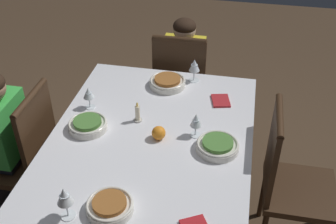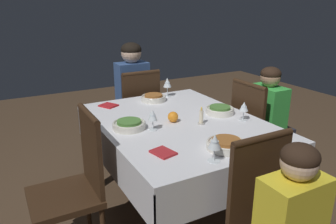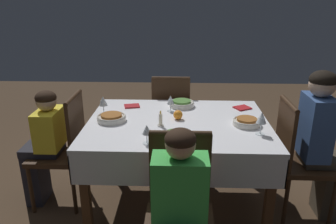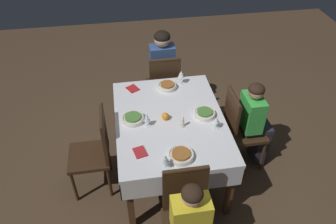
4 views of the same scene
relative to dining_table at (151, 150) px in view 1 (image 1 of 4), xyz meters
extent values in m
cube|color=silver|center=(0.00, 0.00, 0.07)|extent=(1.40, 1.07, 0.04)
cube|color=silver|center=(0.00, 0.53, -0.06)|extent=(1.40, 0.01, 0.21)
cube|color=silver|center=(0.00, -0.53, -0.06)|extent=(1.40, 0.01, 0.21)
cube|color=silver|center=(0.70, 0.00, -0.06)|extent=(0.01, 1.07, 0.21)
cube|color=#4C2D19|center=(0.63, 0.46, -0.31)|extent=(0.06, 0.06, 0.72)
cube|color=#4C2D19|center=(0.63, -0.46, -0.31)|extent=(0.06, 0.06, 0.72)
cube|color=#382314|center=(1.00, -0.01, -0.23)|extent=(0.40, 0.40, 0.04)
cube|color=#382314|center=(0.81, -0.01, 0.03)|extent=(0.03, 0.37, 0.48)
cylinder|color=#382314|center=(0.81, -0.01, 0.27)|extent=(0.04, 0.36, 0.04)
cylinder|color=#382314|center=(1.17, -0.18, -0.46)|extent=(0.03, 0.03, 0.42)
cylinder|color=#382314|center=(1.17, 0.16, -0.46)|extent=(0.03, 0.03, 0.42)
cylinder|color=#382314|center=(0.82, -0.18, -0.46)|extent=(0.03, 0.03, 0.42)
cylinder|color=#382314|center=(0.82, 0.16, -0.46)|extent=(0.03, 0.03, 0.42)
cube|color=#382314|center=(-0.02, 0.83, -0.23)|extent=(0.40, 0.40, 0.04)
cube|color=#382314|center=(-0.02, 0.64, 0.03)|extent=(0.37, 0.03, 0.48)
cylinder|color=#382314|center=(-0.02, 0.64, 0.27)|extent=(0.36, 0.04, 0.04)
cylinder|color=#382314|center=(0.16, 1.00, -0.46)|extent=(0.03, 0.03, 0.42)
cylinder|color=#382314|center=(0.16, 0.65, -0.46)|extent=(0.03, 0.03, 0.42)
cylinder|color=#382314|center=(-0.19, 0.65, -0.46)|extent=(0.03, 0.03, 0.42)
cube|color=#382314|center=(0.07, -0.83, -0.23)|extent=(0.40, 0.40, 0.04)
cube|color=#382314|center=(0.07, -0.64, 0.03)|extent=(0.37, 0.03, 0.48)
cylinder|color=#382314|center=(0.07, -0.64, 0.27)|extent=(0.36, 0.04, 0.04)
cylinder|color=#382314|center=(0.25, -1.00, -0.46)|extent=(0.03, 0.03, 0.42)
cylinder|color=#382314|center=(0.25, -0.65, -0.46)|extent=(0.03, 0.03, 0.42)
cube|color=#282833|center=(1.20, -0.01, -0.44)|extent=(0.14, 0.22, 0.46)
cube|color=#282833|center=(1.11, -0.01, -0.18)|extent=(0.31, 0.24, 0.06)
cube|color=yellow|center=(1.03, -0.01, 0.00)|extent=(0.18, 0.30, 0.31)
sphere|color=beige|center=(1.03, -0.01, 0.24)|extent=(0.16, 0.16, 0.16)
ellipsoid|color=black|center=(1.03, -0.01, 0.26)|extent=(0.16, 0.16, 0.11)
cube|color=green|center=(-0.02, 0.86, 0.04)|extent=(0.30, 0.18, 0.38)
cylinder|color=silver|center=(-0.52, 0.06, 0.10)|extent=(0.21, 0.21, 0.04)
torus|color=silver|center=(-0.52, 0.06, 0.13)|extent=(0.20, 0.20, 0.01)
cylinder|color=#995B28|center=(-0.52, 0.06, 0.13)|extent=(0.15, 0.15, 0.02)
cylinder|color=white|center=(-0.58, 0.22, 0.09)|extent=(0.07, 0.07, 0.00)
cylinder|color=white|center=(-0.58, 0.22, 0.13)|extent=(0.01, 0.01, 0.08)
cone|color=white|center=(-0.58, 0.22, 0.21)|extent=(0.07, 0.07, 0.08)
cylinder|color=white|center=(-0.58, 0.22, 0.20)|extent=(0.04, 0.04, 0.04)
cylinder|color=silver|center=(0.52, 0.01, 0.10)|extent=(0.23, 0.23, 0.04)
torus|color=silver|center=(0.52, 0.01, 0.13)|extent=(0.22, 0.22, 0.01)
cylinder|color=#995B28|center=(0.52, 0.01, 0.13)|extent=(0.16, 0.16, 0.02)
cylinder|color=white|center=(0.61, -0.14, 0.09)|extent=(0.07, 0.07, 0.00)
cylinder|color=white|center=(0.61, -0.14, 0.13)|extent=(0.01, 0.01, 0.07)
cone|color=white|center=(0.61, -0.14, 0.20)|extent=(0.07, 0.07, 0.08)
cylinder|color=white|center=(0.61, -0.14, 0.18)|extent=(0.04, 0.04, 0.04)
cylinder|color=silver|center=(0.01, 0.35, 0.10)|extent=(0.21, 0.21, 0.04)
torus|color=silver|center=(0.01, 0.35, 0.13)|extent=(0.21, 0.21, 0.01)
cylinder|color=#4C7F38|center=(0.01, 0.35, 0.13)|extent=(0.15, 0.15, 0.02)
cylinder|color=white|center=(0.20, 0.41, 0.09)|extent=(0.06, 0.06, 0.00)
cylinder|color=white|center=(0.20, 0.41, 0.12)|extent=(0.01, 0.01, 0.07)
cone|color=white|center=(0.20, 0.41, 0.19)|extent=(0.06, 0.06, 0.06)
cylinder|color=white|center=(0.20, 0.41, 0.18)|extent=(0.04, 0.04, 0.03)
cylinder|color=silver|center=(-0.03, -0.36, 0.10)|extent=(0.22, 0.22, 0.04)
torus|color=silver|center=(-0.03, -0.36, 0.13)|extent=(0.21, 0.21, 0.01)
cylinder|color=#4C7F38|center=(-0.03, -0.36, 0.13)|extent=(0.16, 0.16, 0.02)
cylinder|color=white|center=(0.06, -0.23, 0.09)|extent=(0.06, 0.06, 0.00)
cylinder|color=white|center=(0.06, -0.23, 0.12)|extent=(0.01, 0.01, 0.06)
cone|color=white|center=(0.06, -0.23, 0.19)|extent=(0.06, 0.06, 0.07)
cylinder|color=white|center=(0.06, -0.23, 0.17)|extent=(0.04, 0.04, 0.03)
cylinder|color=beige|center=(0.13, 0.10, 0.09)|extent=(0.05, 0.05, 0.01)
cylinder|color=beige|center=(0.13, 0.10, 0.14)|extent=(0.03, 0.03, 0.09)
ellipsoid|color=#F9C64C|center=(0.13, 0.10, 0.20)|extent=(0.01, 0.01, 0.03)
sphere|color=orange|center=(0.00, -0.04, 0.12)|extent=(0.07, 0.07, 0.07)
cube|color=#AD2328|center=(0.41, -0.33, 0.09)|extent=(0.15, 0.13, 0.01)
camera|label=1|loc=(-1.67, -0.42, 1.50)|focal=45.00mm
camera|label=2|loc=(1.85, -1.08, 0.88)|focal=35.00mm
camera|label=3|loc=(-0.01, 2.37, 1.03)|focal=35.00mm
camera|label=4|loc=(2.39, -0.41, 2.19)|focal=35.00mm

